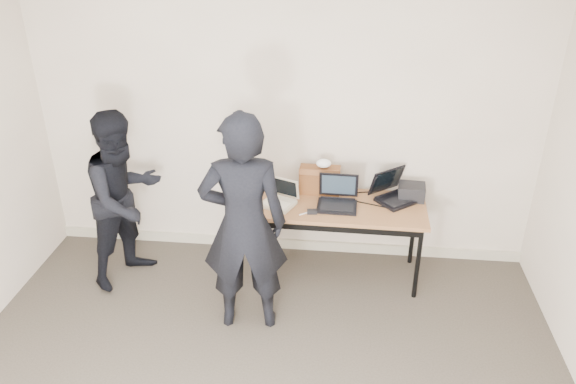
# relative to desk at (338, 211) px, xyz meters

# --- Properties ---
(room) EXTENTS (4.60, 4.60, 2.80)m
(room) POSITION_rel_desk_xyz_m (-0.51, -1.85, 0.69)
(room) COLOR #3F3930
(room) RESTS_ON ground
(desk) EXTENTS (1.51, 0.68, 0.72)m
(desk) POSITION_rel_desk_xyz_m (0.00, 0.00, 0.00)
(desk) COLOR brown
(desk) RESTS_ON ground
(laptop_beige) EXTENTS (0.34, 0.34, 0.21)m
(laptop_beige) POSITION_rel_desk_xyz_m (-0.51, -0.04, 0.10)
(laptop_beige) COLOR beige
(laptop_beige) RESTS_ON desk
(laptop_center) EXTENTS (0.35, 0.34, 0.26)m
(laptop_center) POSITION_rel_desk_xyz_m (-0.01, 0.01, 0.12)
(laptop_center) COLOR black
(laptop_center) RESTS_ON desk
(laptop_right) EXTENTS (0.49, 0.48, 0.26)m
(laptop_right) POSITION_rel_desk_xyz_m (0.48, 0.17, 0.12)
(laptop_right) COLOR black
(laptop_right) RESTS_ON desk
(leather_satchel) EXTENTS (0.36, 0.18, 0.25)m
(leather_satchel) POSITION_rel_desk_xyz_m (-0.18, 0.23, 0.19)
(leather_satchel) COLOR brown
(leather_satchel) RESTS_ON desk
(tissue) EXTENTS (0.14, 0.10, 0.08)m
(tissue) POSITION_rel_desk_xyz_m (-0.15, 0.23, 0.34)
(tissue) COLOR white
(tissue) RESTS_ON leather_satchel
(equipment_box) EXTENTS (0.24, 0.21, 0.13)m
(equipment_box) POSITION_rel_desk_xyz_m (0.63, 0.19, 0.13)
(equipment_box) COLOR black
(equipment_box) RESTS_ON desk
(power_brick) EXTENTS (0.09, 0.06, 0.03)m
(power_brick) POSITION_rel_desk_xyz_m (-0.22, -0.17, 0.07)
(power_brick) COLOR black
(power_brick) RESTS_ON desk
(cables) EXTENTS (0.91, 0.49, 0.01)m
(cables) POSITION_rel_desk_xyz_m (0.16, 0.02, 0.06)
(cables) COLOR silver
(cables) RESTS_ON desk
(person_typist) EXTENTS (0.71, 0.52, 1.80)m
(person_typist) POSITION_rel_desk_xyz_m (-0.70, -0.72, 0.24)
(person_typist) COLOR black
(person_typist) RESTS_ON ground
(person_observer) EXTENTS (0.90, 0.96, 1.57)m
(person_observer) POSITION_rel_desk_xyz_m (-1.83, -0.19, 0.12)
(person_observer) COLOR black
(person_observer) RESTS_ON ground
(baseboard) EXTENTS (4.50, 0.03, 0.10)m
(baseboard) POSITION_rel_desk_xyz_m (-0.51, 0.38, -0.61)
(baseboard) COLOR #B9B299
(baseboard) RESTS_ON ground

